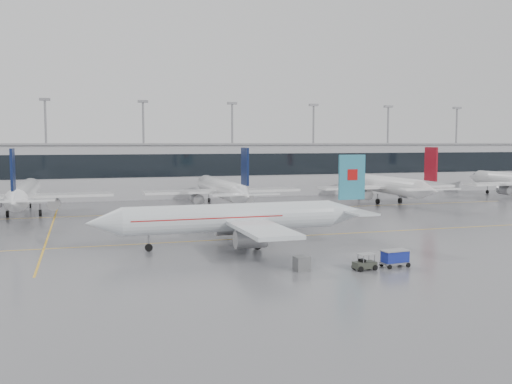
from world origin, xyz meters
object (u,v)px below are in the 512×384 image
object	(u,v)px
baggage_cart	(395,257)
gse_unit	(302,264)
air_canada_jet	(241,218)
baggage_tug	(365,264)

from	to	relation	value
baggage_cart	gse_unit	xyz separation A→B (m)	(-9.65, 1.21, -0.32)
air_canada_jet	gse_unit	world-z (taller)	air_canada_jet
air_canada_jet	gse_unit	size ratio (longest dim) A/B	25.30
air_canada_jet	baggage_cart	bearing A→B (deg)	126.39
air_canada_jet	baggage_tug	world-z (taller)	air_canada_jet
gse_unit	baggage_tug	bearing A→B (deg)	-19.25
baggage_tug	gse_unit	world-z (taller)	baggage_tug
baggage_tug	gse_unit	distance (m)	6.26
air_canada_jet	baggage_tug	bearing A→B (deg)	116.58
baggage_tug	air_canada_jet	bearing A→B (deg)	111.73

